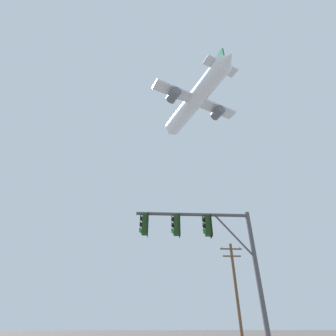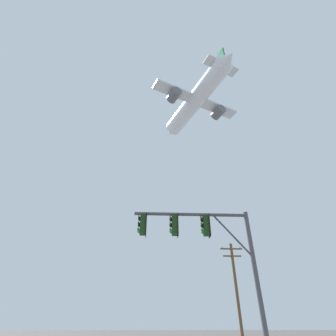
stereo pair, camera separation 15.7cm
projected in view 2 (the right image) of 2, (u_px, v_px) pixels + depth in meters
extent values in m
cylinder|color=#4C4C51|center=(257.00, 279.00, 10.40)|extent=(0.20, 0.20, 5.76)
cylinder|color=#4C4C51|center=(191.00, 214.00, 11.73)|extent=(5.18, 0.25, 0.15)
cylinder|color=#4C4C51|center=(232.00, 235.00, 11.32)|extent=(1.61, 0.11, 1.92)
cube|color=#193814|center=(143.00, 225.00, 11.37)|extent=(0.27, 0.32, 0.90)
cylinder|color=#193814|center=(144.00, 214.00, 11.64)|extent=(0.05, 0.05, 0.12)
cube|color=black|center=(146.00, 225.00, 11.37)|extent=(0.03, 0.46, 1.04)
sphere|color=black|center=(140.00, 219.00, 11.50)|extent=(0.20, 0.20, 0.20)
cylinder|color=#193814|center=(139.00, 218.00, 11.53)|extent=(0.04, 0.21, 0.21)
sphere|color=black|center=(140.00, 225.00, 11.36)|extent=(0.20, 0.20, 0.20)
cylinder|color=#193814|center=(138.00, 224.00, 11.38)|extent=(0.04, 0.21, 0.21)
sphere|color=green|center=(139.00, 231.00, 11.21)|extent=(0.20, 0.20, 0.20)
cylinder|color=#193814|center=(138.00, 230.00, 11.24)|extent=(0.04, 0.21, 0.21)
cube|color=#193814|center=(175.00, 225.00, 11.43)|extent=(0.27, 0.32, 0.90)
cylinder|color=#193814|center=(175.00, 214.00, 11.69)|extent=(0.05, 0.05, 0.12)
cube|color=black|center=(178.00, 225.00, 11.43)|extent=(0.03, 0.46, 1.04)
sphere|color=black|center=(171.00, 219.00, 11.56)|extent=(0.20, 0.20, 0.20)
cylinder|color=#193814|center=(170.00, 218.00, 11.59)|extent=(0.04, 0.21, 0.21)
sphere|color=black|center=(171.00, 225.00, 11.41)|extent=(0.20, 0.20, 0.20)
cylinder|color=#193814|center=(170.00, 224.00, 11.44)|extent=(0.04, 0.21, 0.21)
sphere|color=green|center=(172.00, 231.00, 11.27)|extent=(0.20, 0.20, 0.20)
cylinder|color=#193814|center=(170.00, 230.00, 11.30)|extent=(0.04, 0.21, 0.21)
cube|color=#193814|center=(206.00, 226.00, 11.48)|extent=(0.27, 0.32, 0.90)
cylinder|color=#193814|center=(205.00, 215.00, 11.75)|extent=(0.05, 0.05, 0.12)
cube|color=black|center=(209.00, 226.00, 11.49)|extent=(0.03, 0.46, 1.04)
sphere|color=black|center=(202.00, 220.00, 11.62)|extent=(0.20, 0.20, 0.20)
cylinder|color=#193814|center=(201.00, 219.00, 11.65)|extent=(0.04, 0.21, 0.21)
sphere|color=black|center=(203.00, 226.00, 11.47)|extent=(0.20, 0.20, 0.20)
cylinder|color=#193814|center=(201.00, 225.00, 11.50)|extent=(0.04, 0.21, 0.21)
sphere|color=green|center=(203.00, 232.00, 11.33)|extent=(0.20, 0.20, 0.20)
cylinder|color=#193814|center=(202.00, 231.00, 11.35)|extent=(0.04, 0.21, 0.21)
cylinder|color=brown|center=(236.00, 289.00, 23.57)|extent=(0.28, 0.28, 8.27)
cube|color=brown|center=(231.00, 249.00, 25.48)|extent=(2.20, 0.12, 0.12)
cube|color=brown|center=(232.00, 256.00, 25.11)|extent=(1.80, 0.12, 0.12)
cylinder|color=gray|center=(222.00, 248.00, 25.52)|extent=(0.10, 0.10, 0.18)
cylinder|color=gray|center=(240.00, 248.00, 25.57)|extent=(0.10, 0.10, 0.18)
cylinder|color=white|center=(195.00, 100.00, 57.69)|extent=(12.77, 21.50, 3.89)
cone|color=white|center=(171.00, 131.00, 66.93)|extent=(4.48, 3.99, 3.70)
cone|color=white|center=(228.00, 58.00, 48.54)|extent=(4.03, 3.60, 3.31)
cube|color=silver|center=(197.00, 100.00, 56.92)|extent=(19.88, 11.15, 0.44)
cylinder|color=#595B60|center=(174.00, 95.00, 54.09)|extent=(3.22, 3.57, 2.19)
cylinder|color=#595B60|center=(218.00, 112.00, 58.51)|extent=(3.22, 3.57, 2.19)
cube|color=#0C5933|center=(219.00, 61.00, 51.63)|extent=(1.70, 3.21, 4.62)
cube|color=silver|center=(221.00, 66.00, 50.48)|extent=(7.54, 5.06, 0.24)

